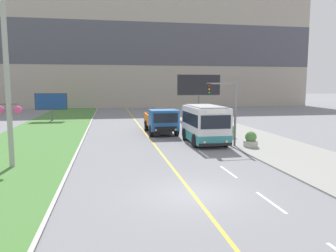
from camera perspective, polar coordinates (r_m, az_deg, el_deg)
The scene contains 13 objects.
ground_plane at distance 14.02m, azimuth 4.43°, elevation -11.82°, with size 300.00×300.00×0.00m, color slate.
lane_marking_centre at distance 15.42m, azimuth 4.21°, elevation -10.02°, with size 2.88×140.00×0.01m.
apartment_block_background at distance 71.08m, azimuth -7.71°, elevation 13.23°, with size 80.00×8.04×24.38m.
city_bus at distance 25.65m, azimuth 6.46°, elevation 0.26°, with size 2.64×5.37×2.98m.
dump_truck at distance 30.32m, azimuth -1.07°, elevation 0.76°, with size 2.59×6.73×2.36m.
utility_pole_near at distance 19.88m, azimuth -26.33°, elevation 9.34°, with size 1.80×0.44×11.88m.
traffic_light_mast at distance 24.19m, azimuth 10.13°, elevation 3.94°, with size 2.28×0.32×5.06m.
billboard_large at distance 44.45m, azimuth 5.39°, elevation 6.94°, with size 5.92×0.24×5.95m.
billboard_small at distance 44.11m, azimuth -19.68°, elevation 3.93°, with size 3.94×0.24×3.55m.
planter_round_near at distance 24.60m, azimuth 14.22°, elevation -2.39°, with size 1.04×1.04×1.14m.
planter_round_second at distance 28.41m, azimuth 10.69°, elevation -1.05°, with size 1.04×1.04×1.13m.
planter_round_third at distance 32.32m, azimuth 8.09°, elevation 0.05°, with size 1.11×1.11×1.22m.
planter_round_far at distance 36.33m, azimuth 6.22°, elevation 0.84°, with size 1.14×1.14×1.20m.
Camera 1 is at (-3.41, -12.81, 4.54)m, focal length 35.00 mm.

